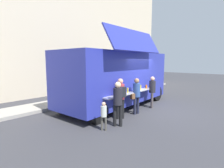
# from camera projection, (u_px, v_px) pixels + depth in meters

# --- Properties ---
(ground_plane) EXTENTS (60.00, 60.00, 0.00)m
(ground_plane) POSITION_uv_depth(u_px,v_px,m) (156.00, 111.00, 8.52)
(ground_plane) COLOR #38383D
(curb_strip) EXTENTS (28.00, 1.60, 0.15)m
(curb_strip) POSITION_uv_depth(u_px,v_px,m) (19.00, 111.00, 8.27)
(curb_strip) COLOR #9E998E
(curb_strip) RESTS_ON ground
(building_behind) EXTENTS (32.00, 2.40, 10.08)m
(building_behind) POSITION_uv_depth(u_px,v_px,m) (5.00, 18.00, 10.95)
(building_behind) COLOR beige
(building_behind) RESTS_ON ground
(food_truck_main) EXTENTS (6.70, 3.32, 3.79)m
(food_truck_main) POSITION_uv_depth(u_px,v_px,m) (117.00, 77.00, 9.34)
(food_truck_main) COLOR #2A33A2
(food_truck_main) RESTS_ON ground
(trash_bin) EXTENTS (0.60, 0.60, 0.88)m
(trash_bin) POSITION_uv_depth(u_px,v_px,m) (123.00, 87.00, 13.63)
(trash_bin) COLOR #2D6439
(trash_bin) RESTS_ON ground
(customer_front_ordering) EXTENTS (0.54, 0.33, 1.63)m
(customer_front_ordering) POSITION_uv_depth(u_px,v_px,m) (136.00, 93.00, 7.96)
(customer_front_ordering) COLOR #1F2135
(customer_front_ordering) RESTS_ON ground
(customer_mid_with_backpack) EXTENTS (0.49, 0.55, 1.69)m
(customer_mid_with_backpack) POSITION_uv_depth(u_px,v_px,m) (121.00, 94.00, 7.26)
(customer_mid_with_backpack) COLOR black
(customer_mid_with_backpack) RESTS_ON ground
(customer_rear_waiting) EXTENTS (0.34, 0.34, 1.65)m
(customer_rear_waiting) POSITION_uv_depth(u_px,v_px,m) (118.00, 100.00, 6.44)
(customer_rear_waiting) COLOR black
(customer_rear_waiting) RESTS_ON ground
(customer_extra_browsing) EXTENTS (0.33, 0.33, 1.61)m
(customer_extra_browsing) POSITION_uv_depth(u_px,v_px,m) (152.00, 89.00, 9.09)
(customer_extra_browsing) COLOR #4D4445
(customer_extra_browsing) RESTS_ON ground
(child_near_queue) EXTENTS (0.21, 0.21, 1.01)m
(child_near_queue) POSITION_uv_depth(u_px,v_px,m) (104.00, 114.00, 6.09)
(child_near_queue) COLOR #4B4942
(child_near_queue) RESTS_ON ground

